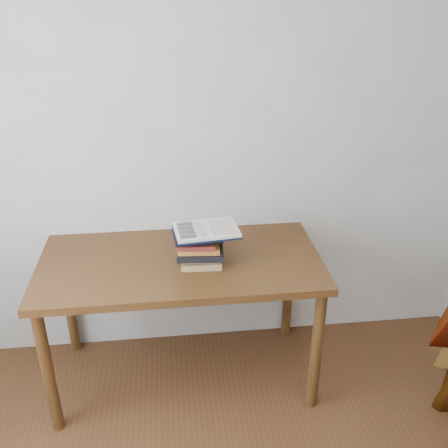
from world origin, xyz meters
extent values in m
cube|color=beige|center=(0.00, 1.75, 1.30)|extent=(3.50, 0.04, 2.60)
cube|color=#4C2E13|center=(-0.07, 1.38, 0.79)|extent=(1.51, 0.75, 0.04)
cylinder|color=#4C2E13|center=(-0.76, 1.06, 0.38)|extent=(0.06, 0.06, 0.76)
cylinder|color=#4C2E13|center=(0.62, 1.06, 0.38)|extent=(0.06, 0.06, 0.76)
cylinder|color=#4C2E13|center=(-0.76, 1.70, 0.38)|extent=(0.06, 0.06, 0.76)
cylinder|color=#4C2E13|center=(0.62, 1.70, 0.38)|extent=(0.06, 0.06, 0.76)
cube|color=#A28E54|center=(0.04, 1.32, 0.83)|extent=(0.22, 0.16, 0.04)
cube|color=#A28E54|center=(0.03, 1.33, 0.86)|extent=(0.20, 0.17, 0.03)
cube|color=black|center=(0.03, 1.31, 0.89)|extent=(0.25, 0.19, 0.03)
cube|color=#B65D29|center=(0.03, 1.32, 0.92)|extent=(0.23, 0.18, 0.03)
cube|color=maroon|center=(0.01, 1.31, 0.95)|extent=(0.22, 0.18, 0.03)
cube|color=black|center=(0.02, 1.33, 0.98)|extent=(0.26, 0.19, 0.03)
cube|color=black|center=(0.07, 1.32, 1.00)|extent=(0.35, 0.26, 0.01)
cube|color=beige|center=(-0.01, 1.31, 1.01)|extent=(0.18, 0.23, 0.01)
cube|color=beige|center=(0.15, 1.33, 1.01)|extent=(0.18, 0.23, 0.01)
cylinder|color=beige|center=(0.07, 1.32, 1.01)|extent=(0.03, 0.22, 0.01)
cube|color=black|center=(-0.04, 1.38, 1.02)|extent=(0.08, 0.05, 0.00)
cube|color=black|center=(-0.04, 1.34, 1.02)|extent=(0.08, 0.05, 0.00)
cube|color=black|center=(-0.03, 1.29, 1.02)|extent=(0.08, 0.05, 0.00)
cube|color=black|center=(-0.03, 1.24, 1.02)|extent=(0.08, 0.05, 0.00)
cube|color=silver|center=(0.03, 1.32, 1.02)|extent=(0.06, 0.18, 0.00)
cube|color=silver|center=(0.15, 1.33, 1.02)|extent=(0.14, 0.19, 0.00)
camera|label=1|loc=(-0.11, -0.94, 2.17)|focal=40.00mm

